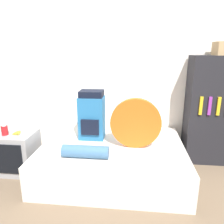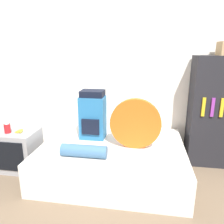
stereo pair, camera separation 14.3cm
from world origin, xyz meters
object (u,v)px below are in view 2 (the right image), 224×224
(tent_bag, at_px, (135,124))
(canister, at_px, (7,128))
(sleeping_roll, at_px, (84,151))
(bookshelf, at_px, (216,112))
(backpack, at_px, (93,115))
(television, at_px, (17,150))

(tent_bag, bearing_deg, canister, -176.41)
(sleeping_roll, relative_size, bookshelf, 0.35)
(backpack, xyz_separation_m, sleeping_roll, (0.04, -0.61, -0.26))
(sleeping_roll, distance_m, television, 1.15)
(sleeping_roll, bearing_deg, television, 163.90)
(backpack, height_order, bookshelf, bookshelf)
(television, bearing_deg, canister, -130.39)
(television, bearing_deg, sleeping_roll, -16.10)
(backpack, height_order, sleeping_roll, backpack)
(backpack, relative_size, sleeping_roll, 1.25)
(tent_bag, height_order, bookshelf, bookshelf)
(tent_bag, relative_size, television, 1.08)
(tent_bag, bearing_deg, sleeping_roll, -148.19)
(television, relative_size, canister, 4.25)
(tent_bag, bearing_deg, backpack, 157.96)
(backpack, bearing_deg, bookshelf, 11.05)
(sleeping_roll, bearing_deg, backpack, 93.51)
(tent_bag, xyz_separation_m, bookshelf, (1.12, 0.59, 0.04))
(backpack, distance_m, tent_bag, 0.66)
(television, relative_size, bookshelf, 0.38)
(backpack, relative_size, canister, 4.88)
(backpack, distance_m, television, 1.19)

